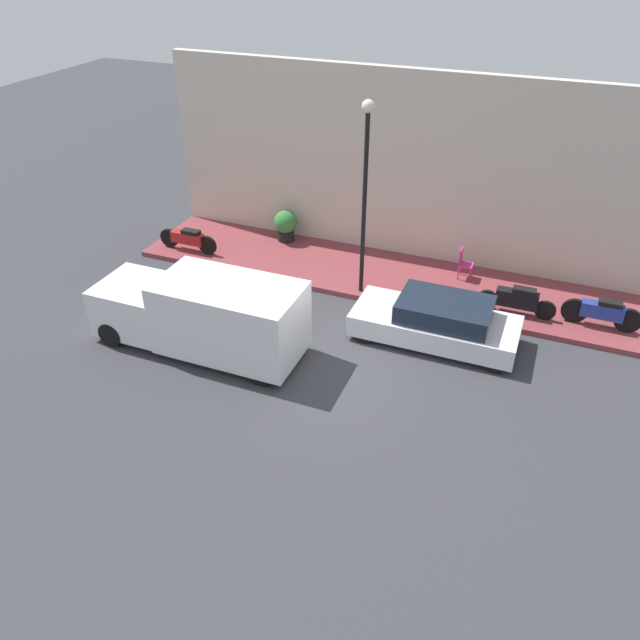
% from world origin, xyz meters
% --- Properties ---
extents(ground_plane, '(60.00, 60.00, 0.00)m').
position_xyz_m(ground_plane, '(0.00, 0.00, 0.00)').
color(ground_plane, '#38383D').
extents(sidewalk, '(3.05, 15.18, 0.15)m').
position_xyz_m(sidewalk, '(4.92, 0.00, 0.08)').
color(sidewalk, brown).
rests_on(sidewalk, ground_plane).
extents(building_facade, '(0.30, 15.18, 5.73)m').
position_xyz_m(building_facade, '(6.59, 0.00, 2.86)').
color(building_facade, beige).
rests_on(building_facade, ground_plane).
extents(parked_car, '(1.73, 4.18, 1.22)m').
position_xyz_m(parked_car, '(2.27, -2.28, 0.58)').
color(parked_car, silver).
rests_on(parked_car, ground_plane).
extents(delivery_van, '(1.87, 5.36, 1.97)m').
position_xyz_m(delivery_van, '(-0.20, 3.10, 1.00)').
color(delivery_van, white).
rests_on(delivery_van, ground_plane).
extents(motorcycle_black, '(0.30, 2.08, 0.81)m').
position_xyz_m(motorcycle_black, '(4.11, -4.02, 0.59)').
color(motorcycle_black, black).
rests_on(motorcycle_black, sidewalk).
extents(motorcycle_blue, '(0.30, 1.98, 0.80)m').
position_xyz_m(motorcycle_blue, '(4.28, -6.15, 0.60)').
color(motorcycle_blue, navy).
rests_on(motorcycle_blue, sidewalk).
extents(motorcycle_red, '(0.30, 2.04, 0.74)m').
position_xyz_m(motorcycle_red, '(4.06, 6.20, 0.57)').
color(motorcycle_red, '#B21E1E').
rests_on(motorcycle_red, sidewalk).
extents(streetlamp, '(0.33, 0.33, 5.35)m').
position_xyz_m(streetlamp, '(3.71, 0.26, 3.56)').
color(streetlamp, black).
rests_on(streetlamp, sidewalk).
extents(potted_plant, '(0.77, 0.77, 1.04)m').
position_xyz_m(potted_plant, '(5.92, 3.62, 0.72)').
color(potted_plant, black).
rests_on(potted_plant, sidewalk).
extents(cafe_chair, '(0.40, 0.40, 0.93)m').
position_xyz_m(cafe_chair, '(5.58, -2.29, 0.67)').
color(cafe_chair, '#D8338C').
rests_on(cafe_chair, sidewalk).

